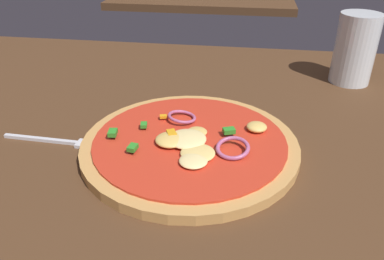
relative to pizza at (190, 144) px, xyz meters
The scene contains 4 objects.
dining_table 0.04m from the pizza, 164.02° to the left, with size 1.13×0.93×0.03m.
pizza is the anchor object (origin of this frame).
fork 0.18m from the pizza, behind, with size 0.17×0.02×0.00m.
beer_glass 0.40m from the pizza, 47.34° to the left, with size 0.07×0.07×0.13m.
Camera 1 is at (0.10, -0.44, 0.31)m, focal length 35.38 mm.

